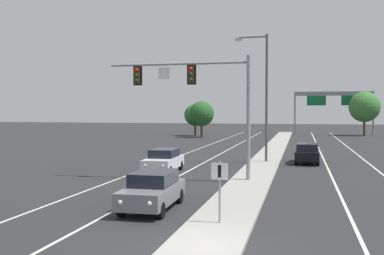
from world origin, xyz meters
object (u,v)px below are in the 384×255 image
(median_sign_post, at_px, (220,183))
(highway_sign_gantry, at_px, (334,99))
(tree_far_right_a, at_px, (364,107))
(car_receding_black, at_px, (307,153))
(overhead_signal_mast, at_px, (201,90))
(car_oncoming_white, at_px, (164,160))
(street_lamp_median, at_px, (264,90))
(tree_far_left_b, at_px, (195,115))
(car_oncoming_grey, at_px, (153,190))
(tree_far_left_c, at_px, (202,114))

(median_sign_post, distance_m, highway_sign_gantry, 66.17)
(tree_far_right_a, bearing_deg, car_receding_black, -102.85)
(overhead_signal_mast, height_order, car_oncoming_white, overhead_signal_mast)
(median_sign_post, bearing_deg, tree_far_right_a, 78.39)
(overhead_signal_mast, relative_size, median_sign_post, 3.91)
(street_lamp_median, bearing_deg, tree_far_right_a, 73.13)
(car_oncoming_white, distance_m, tree_far_left_b, 44.19)
(car_oncoming_grey, distance_m, tree_far_right_a, 62.97)
(median_sign_post, height_order, highway_sign_gantry, highway_sign_gantry)
(tree_far_left_b, bearing_deg, overhead_signal_mast, -76.31)
(overhead_signal_mast, bearing_deg, highway_sign_gantry, 78.58)
(highway_sign_gantry, bearing_deg, tree_far_left_b, -157.86)
(overhead_signal_mast, bearing_deg, car_oncoming_white, 139.15)
(median_sign_post, height_order, tree_far_right_a, tree_far_right_a)
(car_oncoming_white, height_order, tree_far_left_c, tree_far_left_c)
(overhead_signal_mast, distance_m, car_oncoming_white, 6.21)
(street_lamp_median, distance_m, tree_far_right_a, 44.81)
(median_sign_post, xyz_separation_m, highway_sign_gantry, (8.20, 65.50, 4.58))
(car_receding_black, bearing_deg, street_lamp_median, -168.59)
(overhead_signal_mast, bearing_deg, median_sign_post, -73.95)
(tree_far_left_c, bearing_deg, highway_sign_gantry, 33.06)
(street_lamp_median, relative_size, car_receding_black, 2.22)
(overhead_signal_mast, distance_m, car_receding_black, 13.00)
(median_sign_post, distance_m, car_oncoming_grey, 3.98)
(street_lamp_median, relative_size, car_oncoming_white, 2.22)
(street_lamp_median, distance_m, car_oncoming_grey, 18.81)
(street_lamp_median, bearing_deg, car_receding_black, 11.41)
(highway_sign_gantry, height_order, tree_far_left_c, highway_sign_gantry)
(street_lamp_median, bearing_deg, tree_far_left_c, 110.64)
(car_oncoming_grey, xyz_separation_m, tree_far_left_b, (-10.95, 54.23, 2.61))
(car_oncoming_grey, height_order, car_receding_black, same)
(median_sign_post, height_order, car_oncoming_grey, median_sign_post)
(highway_sign_gantry, relative_size, tree_far_left_b, 2.52)
(street_lamp_median, distance_m, car_receding_black, 6.05)
(car_oncoming_grey, relative_size, tree_far_left_c, 0.80)
(car_oncoming_grey, xyz_separation_m, tree_far_right_a, (16.17, 60.73, 3.96))
(tree_far_right_a, bearing_deg, tree_far_left_c, -156.97)
(highway_sign_gantry, height_order, tree_far_left_b, highway_sign_gantry)
(car_oncoming_white, bearing_deg, tree_far_right_a, 69.08)
(car_receding_black, xyz_separation_m, highway_sign_gantry, (4.90, 44.79, 5.34))
(tree_far_left_b, xyz_separation_m, tree_far_left_c, (1.99, -4.17, 0.23))
(highway_sign_gantry, xyz_separation_m, tree_far_left_c, (-20.41, -13.29, -2.50))
(car_oncoming_white, relative_size, highway_sign_gantry, 0.34)
(overhead_signal_mast, relative_size, car_receding_black, 1.91)
(car_oncoming_grey, bearing_deg, street_lamp_median, 79.94)
(median_sign_post, bearing_deg, overhead_signal_mast, 106.05)
(car_oncoming_white, height_order, tree_far_right_a, tree_far_right_a)
(tree_far_left_c, bearing_deg, street_lamp_median, -69.36)
(street_lamp_median, height_order, car_receding_black, street_lamp_median)
(tree_far_left_c, bearing_deg, median_sign_post, -76.84)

